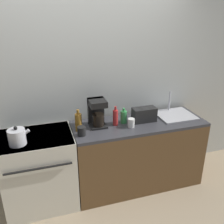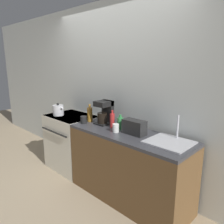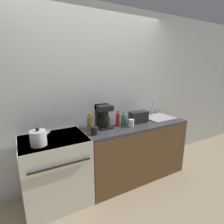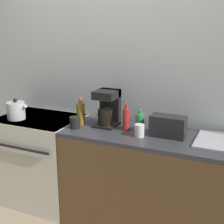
% 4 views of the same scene
% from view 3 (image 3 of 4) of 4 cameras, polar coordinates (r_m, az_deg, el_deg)
% --- Properties ---
extents(ground_plane, '(12.00, 12.00, 0.00)m').
position_cam_3_polar(ground_plane, '(2.65, -0.12, -26.34)').
color(ground_plane, tan).
extents(wall_back, '(8.00, 0.05, 2.60)m').
position_cam_3_polar(wall_back, '(2.64, -7.11, 4.94)').
color(wall_back, silver).
rests_on(wall_back, ground_plane).
extents(stove, '(0.79, 0.64, 0.90)m').
position_cam_3_polar(stove, '(2.44, -17.79, -17.66)').
color(stove, silver).
rests_on(stove, ground_plane).
extents(counter_block, '(1.63, 0.60, 0.90)m').
position_cam_3_polar(counter_block, '(2.87, 7.31, -12.19)').
color(counter_block, brown).
rests_on(counter_block, ground_plane).
extents(kettle, '(0.22, 0.17, 0.20)m').
position_cam_3_polar(kettle, '(2.09, -22.87, -7.80)').
color(kettle, silver).
rests_on(kettle, stove).
extents(toaster, '(0.29, 0.14, 0.17)m').
position_cam_3_polar(toaster, '(2.73, 8.67, -1.60)').
color(toaster, black).
rests_on(toaster, counter_block).
extents(coffee_maker, '(0.19, 0.22, 0.33)m').
position_cam_3_polar(coffee_maker, '(2.47, -2.83, -1.21)').
color(coffee_maker, black).
rests_on(coffee_maker, counter_block).
extents(sink_tray, '(0.46, 0.42, 0.28)m').
position_cam_3_polar(sink_tray, '(3.07, 14.91, -1.54)').
color(sink_tray, '#B7B7BC').
rests_on(sink_tray, counter_block).
extents(bottle_green, '(0.08, 0.08, 0.19)m').
position_cam_3_polar(bottle_green, '(2.61, 3.82, -2.37)').
color(bottle_green, '#338C47').
rests_on(bottle_green, counter_block).
extents(bottle_red, '(0.06, 0.06, 0.24)m').
position_cam_3_polar(bottle_red, '(2.53, 2.01, -2.48)').
color(bottle_red, '#B72828').
rests_on(bottle_red, counter_block).
extents(bottle_amber, '(0.08, 0.08, 0.25)m').
position_cam_3_polar(bottle_amber, '(2.33, -7.21, -3.89)').
color(bottle_amber, '#9E6B23').
rests_on(bottle_amber, counter_block).
extents(cup_black, '(0.09, 0.09, 0.10)m').
position_cam_3_polar(cup_black, '(2.24, -5.78, -6.08)').
color(cup_black, black).
rests_on(cup_black, counter_block).
extents(cup_white, '(0.08, 0.08, 0.10)m').
position_cam_3_polar(cup_white, '(2.54, 6.30, -3.56)').
color(cup_white, white).
rests_on(cup_white, counter_block).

